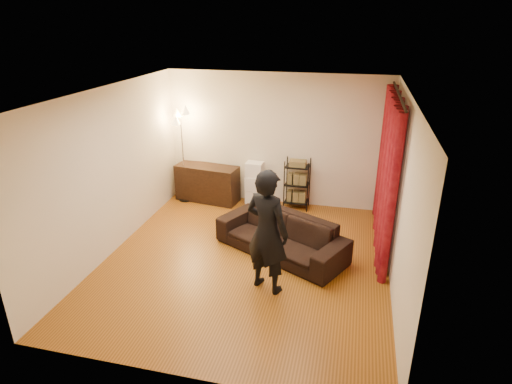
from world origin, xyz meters
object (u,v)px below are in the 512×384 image
(floor_lamp, at_px, (183,156))
(person, at_px, (267,232))
(sofa, at_px, (281,235))
(media_cabinet, at_px, (207,183))
(storage_boxes, at_px, (255,183))
(wire_shelf, at_px, (297,184))

(floor_lamp, bearing_deg, person, -49.11)
(sofa, bearing_deg, media_cabinet, 163.75)
(media_cabinet, distance_m, floor_lamp, 0.77)
(sofa, height_order, storage_boxes, storage_boxes)
(person, relative_size, media_cabinet, 1.38)
(media_cabinet, xyz_separation_m, storage_boxes, (1.02, 0.08, 0.07))
(person, xyz_separation_m, wire_shelf, (-0.00, 2.91, -0.39))
(storage_boxes, height_order, floor_lamp, floor_lamp)
(sofa, relative_size, floor_lamp, 1.12)
(sofa, distance_m, person, 1.19)
(sofa, distance_m, storage_boxes, 2.12)
(storage_boxes, bearing_deg, wire_shelf, -2.24)
(person, relative_size, floor_lamp, 0.93)
(media_cabinet, height_order, wire_shelf, wire_shelf)
(sofa, relative_size, person, 1.21)
(media_cabinet, height_order, floor_lamp, floor_lamp)
(media_cabinet, bearing_deg, sofa, -35.54)
(sofa, height_order, person, person)
(floor_lamp, bearing_deg, wire_shelf, 3.73)
(person, distance_m, storage_boxes, 3.11)
(person, xyz_separation_m, media_cabinet, (-1.91, 2.86, -0.53))
(person, bearing_deg, wire_shelf, -67.64)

